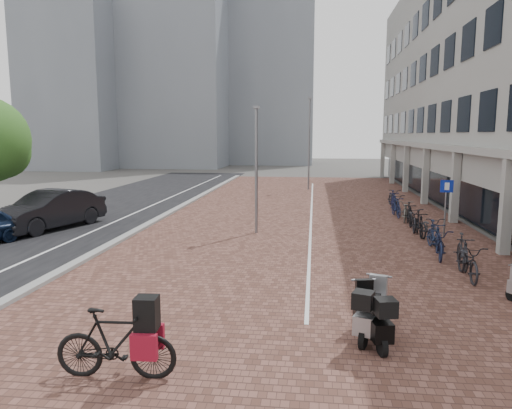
# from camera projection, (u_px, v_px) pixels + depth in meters

# --- Properties ---
(ground) EXTENTS (140.00, 140.00, 0.00)m
(ground) POSITION_uv_depth(u_px,v_px,m) (230.00, 280.00, 13.49)
(ground) COLOR #474442
(ground) RESTS_ON ground
(plaza_brick) EXTENTS (14.50, 42.00, 0.04)m
(plaza_brick) POSITION_uv_depth(u_px,v_px,m) (308.00, 213.00, 25.04)
(plaza_brick) COLOR brown
(plaza_brick) RESTS_ON ground
(street_asphalt) EXTENTS (8.00, 50.00, 0.03)m
(street_asphalt) POSITION_uv_depth(u_px,v_px,m) (108.00, 209.00, 26.36)
(street_asphalt) COLOR black
(street_asphalt) RESTS_ON ground
(curb) EXTENTS (0.35, 42.00, 0.14)m
(curb) POSITION_uv_depth(u_px,v_px,m) (176.00, 209.00, 25.88)
(curb) COLOR gray
(curb) RESTS_ON ground
(lane_line) EXTENTS (0.12, 44.00, 0.00)m
(lane_line) POSITION_uv_depth(u_px,v_px,m) (143.00, 209.00, 26.12)
(lane_line) COLOR white
(lane_line) RESTS_ON street_asphalt
(parking_line) EXTENTS (0.10, 30.00, 0.00)m
(parking_line) POSITION_uv_depth(u_px,v_px,m) (311.00, 212.00, 25.01)
(parking_line) COLOR white
(parking_line) RESTS_ON plaza_brick
(office_building) EXTENTS (8.40, 40.00, 15.00)m
(office_building) POSITION_uv_depth(u_px,v_px,m) (509.00, 55.00, 26.41)
(office_building) COLOR #9C9C97
(office_building) RESTS_ON ground
(bg_towers) EXTENTS (33.00, 23.00, 32.00)m
(bg_towers) POSITION_uv_depth(u_px,v_px,m) (186.00, 57.00, 61.23)
(bg_towers) COLOR gray
(bg_towers) RESTS_ON ground
(car_dark) EXTENTS (3.24, 5.42, 1.69)m
(car_dark) POSITION_uv_depth(u_px,v_px,m) (50.00, 210.00, 20.70)
(car_dark) COLOR black
(car_dark) RESTS_ON ground
(hero_bike) EXTENTS (2.09, 0.70, 1.46)m
(hero_bike) POSITION_uv_depth(u_px,v_px,m) (116.00, 342.00, 7.98)
(hero_bike) COLOR black
(hero_bike) RESTS_ON ground
(shoes) EXTENTS (0.32, 0.28, 0.08)m
(shoes) POSITION_uv_depth(u_px,v_px,m) (140.00, 335.00, 9.71)
(shoes) COLOR black
(shoes) RESTS_ON ground
(scooter_front) EXTENTS (1.09, 1.81, 1.19)m
(scooter_front) POSITION_uv_depth(u_px,v_px,m) (371.00, 310.00, 9.62)
(scooter_front) COLOR #A7A8AC
(scooter_front) RESTS_ON ground
(scooter_mid) EXTENTS (0.86, 1.76, 1.16)m
(scooter_mid) POSITION_uv_depth(u_px,v_px,m) (373.00, 315.00, 9.36)
(scooter_mid) COLOR black
(scooter_mid) RESTS_ON ground
(parking_sign) EXTENTS (0.49, 0.10, 2.33)m
(parking_sign) POSITION_uv_depth(u_px,v_px,m) (446.00, 200.00, 18.79)
(parking_sign) COLOR slate
(parking_sign) RESTS_ON ground
(lamp_near) EXTENTS (0.12, 0.12, 5.18)m
(lamp_near) POSITION_uv_depth(u_px,v_px,m) (256.00, 172.00, 19.50)
(lamp_near) COLOR slate
(lamp_near) RESTS_ON ground
(lamp_far) EXTENTS (0.12, 0.12, 6.72)m
(lamp_far) POSITION_uv_depth(u_px,v_px,m) (309.00, 145.00, 35.00)
(lamp_far) COLOR gray
(lamp_far) RESTS_ON ground
(bike_row) EXTENTS (1.23, 15.80, 1.05)m
(bike_row) POSITION_uv_depth(u_px,v_px,m) (415.00, 219.00, 20.38)
(bike_row) COLOR black
(bike_row) RESTS_ON ground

